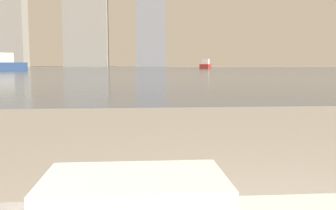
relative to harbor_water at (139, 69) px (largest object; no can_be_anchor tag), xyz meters
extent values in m
cube|color=silver|center=(-0.10, -61.27, 0.60)|extent=(0.29, 0.18, 0.04)
cube|color=slate|center=(0.00, 0.00, 0.00)|extent=(180.00, 110.00, 0.01)
cube|color=maroon|center=(12.22, 5.99, 0.41)|extent=(2.95, 4.84, 0.80)
cube|color=silver|center=(12.22, 5.99, 1.26)|extent=(1.63, 1.99, 0.92)
cube|color=navy|center=(-16.20, -15.71, 0.51)|extent=(4.80, 5.86, 1.00)
cube|color=#B2A893|center=(-16.20, -15.71, 1.58)|extent=(2.38, 2.58, 1.14)
camera|label=1|loc=(-0.09, -61.84, 0.80)|focal=40.00mm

